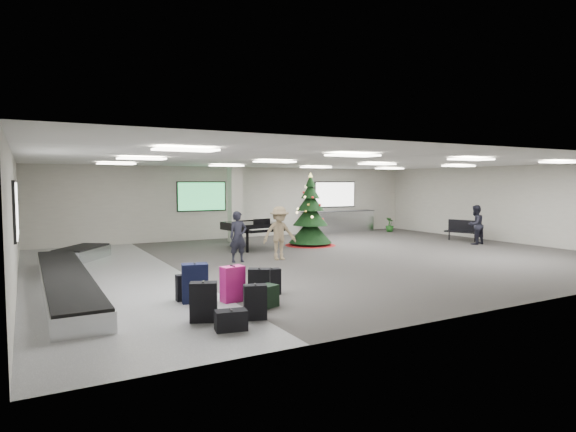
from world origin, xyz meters
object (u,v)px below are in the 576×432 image
pink_suitcase (233,284)px  bench (464,229)px  traveler_b (279,233)px  traveler_bench (475,225)px  potted_plant_left (315,227)px  service_counter (338,222)px  baggage_carousel (70,274)px  potted_plant_right (390,225)px  grand_piano (252,227)px  traveler_a (238,237)px  christmas_tree (310,220)px

pink_suitcase → bench: size_ratio=0.52×
traveler_b → traveler_bench: (8.75, -0.39, -0.07)m
potted_plant_left → service_counter: bearing=14.6°
baggage_carousel → pink_suitcase: bearing=-53.2°
potted_plant_right → grand_piano: bearing=-164.6°
bench → baggage_carousel: bearing=166.7°
traveler_a → traveler_bench: bearing=-4.2°
grand_piano → traveler_bench: bearing=-28.7°
traveler_b → traveler_a: bearing=177.8°
christmas_tree → potted_plant_left: size_ratio=3.78×
traveler_a → potted_plant_left: size_ratio=2.09×
christmas_tree → bench: christmas_tree is taller
pink_suitcase → service_counter: bearing=37.0°
traveler_bench → potted_plant_left: bearing=-62.4°
potted_plant_left → potted_plant_right: (4.11, -0.57, -0.02)m
traveler_a → traveler_bench: 10.12m
traveler_bench → pink_suitcase: bearing=13.8°
pink_suitcase → potted_plant_right: (12.48, 9.54, -0.01)m
baggage_carousel → traveler_a: bearing=9.3°
baggage_carousel → traveler_bench: size_ratio=6.10×
traveler_b → potted_plant_right: size_ratio=2.37×
bench → traveler_b: traveler_b is taller
service_counter → traveler_b: 9.01m
traveler_b → traveler_bench: 8.76m
service_counter → traveler_b: (-6.58, -6.15, 0.32)m
bench → traveler_bench: (-0.51, -1.04, 0.29)m
traveler_a → potted_plant_left: 8.37m
bench → pink_suitcase: bearing=-176.2°
pink_suitcase → bench: (12.67, 5.02, 0.13)m
service_counter → traveler_b: bearing=-136.9°
potted_plant_right → potted_plant_left: bearing=172.1°
bench → potted_plant_left: (-4.31, 5.08, -0.12)m
traveler_b → grand_piano: bearing=91.5°
christmas_tree → service_counter: bearing=42.9°
service_counter → pink_suitcase: size_ratio=5.26×
baggage_carousel → traveler_a: size_ratio=6.05×
service_counter → christmas_tree: (-3.82, -3.56, 0.45)m
potted_plant_left → potted_plant_right: potted_plant_left is taller
grand_piano → potted_plant_right: grand_piano is taller
christmas_tree → traveler_b: (-2.76, -2.59, -0.13)m
baggage_carousel → potted_plant_left: size_ratio=12.63×
grand_piano → traveler_a: 2.98m
baggage_carousel → traveler_bench: (15.01, 0.19, 0.58)m
baggage_carousel → bench: (15.52, 1.23, 0.29)m
traveler_bench → potted_plant_right: (0.31, 5.55, -0.43)m
baggage_carousel → potted_plant_left: bearing=29.4°
traveler_a → pink_suitcase: bearing=-114.9°
service_counter → traveler_b: traveler_b is taller
traveler_a → traveler_b: bearing=-9.9°
traveler_b → potted_plant_left: (4.94, 5.72, -0.48)m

